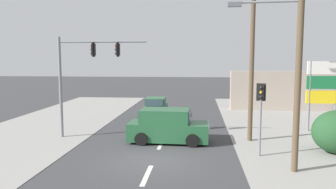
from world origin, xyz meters
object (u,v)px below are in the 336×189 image
object	(u,v)px
pedestal_signal_right_kerb	(261,107)
utility_pole_midground_right	(252,54)
suv_oncoming_near	(168,127)
shopping_plaza_sign	(323,86)
sedan_kerbside_parked	(156,108)
traffic_signal_mast	(81,69)
utility_pole_foreground_right	(296,46)

from	to	relation	value
pedestal_signal_right_kerb	utility_pole_midground_right	bearing A→B (deg)	90.05
suv_oncoming_near	utility_pole_midground_right	bearing A→B (deg)	8.82
shopping_plaza_sign	sedan_kerbside_parked	xyz separation A→B (m)	(-11.53, 4.41, -2.28)
traffic_signal_mast	pedestal_signal_right_kerb	size ratio (longest dim) A/B	1.69
traffic_signal_mast	sedan_kerbside_parked	bearing A→B (deg)	65.92
utility_pole_foreground_right	pedestal_signal_right_kerb	xyz separation A→B (m)	(-0.93, 2.09, -2.81)
utility_pole_foreground_right	pedestal_signal_right_kerb	size ratio (longest dim) A/B	2.73
pedestal_signal_right_kerb	sedan_kerbside_parked	world-z (taller)	pedestal_signal_right_kerb
pedestal_signal_right_kerb	suv_oncoming_near	size ratio (longest dim) A/B	0.78
pedestal_signal_right_kerb	sedan_kerbside_parked	bearing A→B (deg)	121.69
shopping_plaza_sign	suv_oncoming_near	bearing A→B (deg)	-158.82
sedan_kerbside_parked	utility_pole_foreground_right	bearing A→B (deg)	-59.51
suv_oncoming_near	sedan_kerbside_parked	distance (m)	8.38
traffic_signal_mast	suv_oncoming_near	distance (m)	6.15
shopping_plaza_sign	pedestal_signal_right_kerb	bearing A→B (deg)	-129.71
utility_pole_midground_right	shopping_plaza_sign	distance (m)	6.24
shopping_plaza_sign	utility_pole_midground_right	bearing A→B (deg)	-148.89
utility_pole_foreground_right	shopping_plaza_sign	bearing A→B (deg)	63.25
traffic_signal_mast	pedestal_signal_right_kerb	distance (m)	10.44
suv_oncoming_near	utility_pole_foreground_right	bearing A→B (deg)	-37.96
traffic_signal_mast	shopping_plaza_sign	bearing A→B (deg)	12.14
utility_pole_foreground_right	pedestal_signal_right_kerb	bearing A→B (deg)	114.05
shopping_plaza_sign	sedan_kerbside_parked	world-z (taller)	shopping_plaza_sign
utility_pole_foreground_right	sedan_kerbside_parked	distance (m)	15.29
pedestal_signal_right_kerb	suv_oncoming_near	distance (m)	5.46
suv_oncoming_near	sedan_kerbside_parked	size ratio (longest dim) A/B	1.07
utility_pole_midground_right	pedestal_signal_right_kerb	bearing A→B (deg)	-89.95
utility_pole_midground_right	suv_oncoming_near	size ratio (longest dim) A/B	2.07
suv_oncoming_near	sedan_kerbside_parked	xyz separation A→B (m)	(-1.78, 8.19, -0.18)
shopping_plaza_sign	sedan_kerbside_parked	bearing A→B (deg)	159.09
utility_pole_midground_right	sedan_kerbside_parked	bearing A→B (deg)	130.96
pedestal_signal_right_kerb	suv_oncoming_near	world-z (taller)	pedestal_signal_right_kerb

